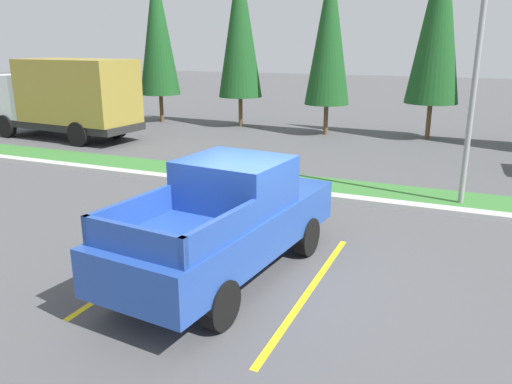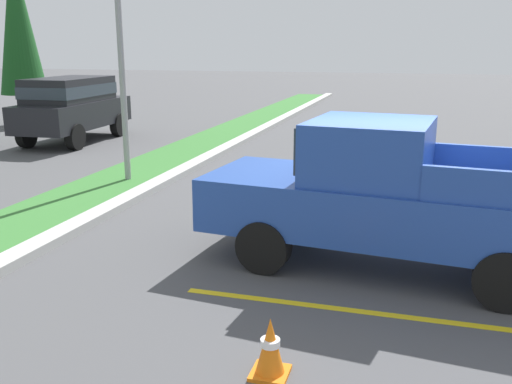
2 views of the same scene
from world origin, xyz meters
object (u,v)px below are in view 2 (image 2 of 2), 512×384
pickup_truck_main (385,196)px  street_light (126,22)px  traffic_cone (270,348)px  cypress_tree_far_right (18,21)px  suv_distant (72,104)px

pickup_truck_main → street_light: street_light is taller
traffic_cone → cypress_tree_far_right: bearing=43.6°
street_light → suv_distant: bearing=45.2°
suv_distant → cypress_tree_far_right: size_ratio=0.68×
suv_distant → street_light: 6.90m
suv_distant → street_light: size_ratio=0.77×
pickup_truck_main → traffic_cone: 3.35m
pickup_truck_main → cypress_tree_far_right: cypress_tree_far_right is taller
suv_distant → street_light: street_light is taller
street_light → pickup_truck_main: bearing=-122.2°
cypress_tree_far_right → traffic_cone: cypress_tree_far_right is taller
pickup_truck_main → cypress_tree_far_right: (11.42, 14.73, 2.98)m
cypress_tree_far_right → pickup_truck_main: bearing=-127.8°
pickup_truck_main → street_light: bearing=57.8°
suv_distant → cypress_tree_far_right: bearing=53.4°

